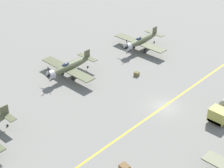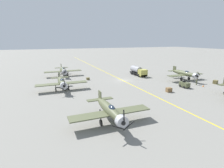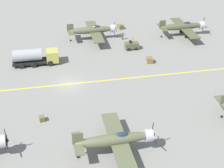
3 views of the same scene
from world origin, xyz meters
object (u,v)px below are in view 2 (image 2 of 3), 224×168
object	(u,v)px
fuel_tanker	(138,71)
supply_crate_mid_lane	(215,82)
airplane_mid_left	(185,74)
airplane_mid_right	(62,82)
airplane_near_right	(63,70)
traffic_cone	(203,86)
supply_crate_outboard	(88,79)
ground_crew_walking	(197,82)
supply_crate_by_tanker	(169,90)
airplane_far_right	(110,110)
tow_tractor	(184,84)

from	to	relation	value
fuel_tanker	supply_crate_mid_lane	xyz separation A→B (m)	(-13.88, 18.43, -1.02)
airplane_mid_left	airplane_mid_right	bearing A→B (deg)	2.81
airplane_near_right	supply_crate_mid_lane	bearing A→B (deg)	128.55
airplane_mid_right	traffic_cone	size ratio (longest dim) A/B	21.82
supply_crate_outboard	airplane_mid_left	bearing A→B (deg)	157.10
airplane_near_right	supply_crate_mid_lane	size ratio (longest dim) A/B	10.12
supply_crate_outboard	ground_crew_walking	bearing A→B (deg)	146.08
airplane_mid_right	supply_crate_by_tanker	distance (m)	25.62
ground_crew_walking	supply_crate_by_tanker	bearing A→B (deg)	12.08
airplane_mid_right	airplane_near_right	size ratio (longest dim) A/B	1.00
airplane_mid_left	airplane_near_right	world-z (taller)	airplane_near_right
fuel_tanker	supply_crate_by_tanker	size ratio (longest dim) A/B	6.64
airplane_mid_left	supply_crate_outboard	size ratio (longest dim) A/B	13.90
traffic_cone	supply_crate_mid_lane	bearing A→B (deg)	-168.93
airplane_mid_left	supply_crate_mid_lane	distance (m)	8.35
airplane_mid_right	airplane_far_right	world-z (taller)	airplane_far_right
tow_tractor	ground_crew_walking	world-z (taller)	tow_tractor
supply_crate_outboard	tow_tractor	bearing A→B (deg)	139.17
tow_tractor	airplane_near_right	bearing A→B (deg)	-44.71
airplane_near_right	tow_tractor	bearing A→B (deg)	119.27
airplane_near_right	tow_tractor	world-z (taller)	airplane_near_right
airplane_mid_right	ground_crew_walking	bearing A→B (deg)	173.15
airplane_near_right	supply_crate_by_tanker	xyz separation A→B (m)	(-20.61, 28.41, -1.51)
airplane_mid_left	airplane_near_right	distance (m)	38.89
airplane_mid_left	supply_crate_by_tanker	bearing A→B (deg)	40.58
fuel_tanker	supply_crate_outboard	xyz separation A→B (m)	(17.75, 0.28, -1.15)
supply_crate_by_tanker	traffic_cone	distance (m)	11.41
traffic_cone	airplane_mid_left	bearing A→B (deg)	-98.83
tow_tractor	supply_crate_outboard	world-z (taller)	tow_tractor
supply_crate_mid_lane	tow_tractor	bearing A→B (deg)	-1.39
airplane_mid_right	airplane_far_right	size ratio (longest dim) A/B	1.00
supply_crate_by_tanker	airplane_mid_right	bearing A→B (deg)	-25.88
airplane_near_right	supply_crate_outboard	size ratio (longest dim) A/B	13.90
airplane_mid_right	supply_crate_by_tanker	xyz separation A→B (m)	(-23.01, 11.16, -1.51)
tow_tractor	supply_crate_mid_lane	distance (m)	10.94
traffic_cone	airplane_near_right	bearing A→B (deg)	-41.29
airplane_mid_right	supply_crate_outboard	size ratio (longest dim) A/B	13.90
traffic_cone	airplane_far_right	bearing A→B (deg)	17.84
tow_tractor	ground_crew_walking	distance (m)	4.93
airplane_near_right	airplane_mid_right	bearing A→B (deg)	66.06
tow_tractor	traffic_cone	size ratio (longest dim) A/B	4.73
airplane_mid_right	tow_tractor	world-z (taller)	airplane_mid_right
fuel_tanker	supply_crate_by_tanker	world-z (taller)	fuel_tanker
airplane_far_right	supply_crate_mid_lane	distance (m)	37.52
supply_crate_by_tanker	airplane_near_right	bearing A→B (deg)	-54.05
airplane_mid_right	airplane_near_right	distance (m)	17.41
airplane_far_right	fuel_tanker	bearing A→B (deg)	-125.06
airplane_mid_right	supply_crate_by_tanker	world-z (taller)	airplane_mid_right
supply_crate_outboard	airplane_near_right	bearing A→B (deg)	-54.57
supply_crate_mid_lane	traffic_cone	xyz separation A→B (m)	(5.89, 1.15, -0.22)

